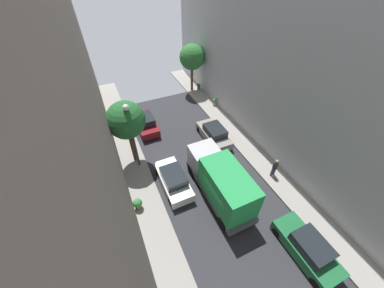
{
  "coord_description": "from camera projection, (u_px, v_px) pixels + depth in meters",
  "views": [
    {
      "loc": [
        -5.67,
        -6.84,
        13.94
      ],
      "look_at": [
        0.34,
        6.34,
        0.5
      ],
      "focal_mm": 20.34,
      "sensor_mm": 36.0,
      "label": 1
    }
  ],
  "objects": [
    {
      "name": "potted_plant_1",
      "position": [
        138.0,
        204.0,
        15.08
      ],
      "size": [
        0.64,
        0.64,
        0.89
      ],
      "color": "brown",
      "rests_on": "sidewalk_left"
    },
    {
      "name": "parked_car_left_3",
      "position": [
        146.0,
        123.0,
        21.71
      ],
      "size": [
        1.78,
        4.2,
        1.57
      ],
      "color": "maroon",
      "rests_on": "ground"
    },
    {
      "name": "sidewalk_left",
      "position": [
        158.0,
        232.0,
        14.2
      ],
      "size": [
        2.0,
        44.0,
        0.15
      ],
      "primitive_type": "cube",
      "color": "gray",
      "rests_on": "ground"
    },
    {
      "name": "pedestrian",
      "position": [
        275.0,
        167.0,
        16.96
      ],
      "size": [
        0.4,
        0.36,
        1.72
      ],
      "color": "#2D334C",
      "rests_on": "sidewalk_right"
    },
    {
      "name": "parked_car_right_2",
      "position": [
        214.0,
        134.0,
        20.44
      ],
      "size": [
        1.78,
        4.2,
        1.57
      ],
      "color": "gray",
      "rests_on": "ground"
    },
    {
      "name": "street_tree_0",
      "position": [
        126.0,
        120.0,
        16.03
      ],
      "size": [
        2.89,
        2.89,
        5.64
      ],
      "color": "brown",
      "rests_on": "sidewalk_left"
    },
    {
      "name": "parked_car_right_1",
      "position": [
        307.0,
        248.0,
        12.82
      ],
      "size": [
        1.78,
        4.2,
        1.57
      ],
      "color": "#1E6638",
      "rests_on": "ground"
    },
    {
      "name": "potted_plant_0",
      "position": [
        214.0,
        101.0,
        24.87
      ],
      "size": [
        0.48,
        0.48,
        0.82
      ],
      "color": "#B2A899",
      "rests_on": "sidewalk_right"
    },
    {
      "name": "lamp_post",
      "position": [
        131.0,
        129.0,
        15.79
      ],
      "size": [
        0.44,
        0.44,
        5.91
      ],
      "color": "#333338",
      "rests_on": "sidewalk_left"
    },
    {
      "name": "ground",
      "position": [
        224.0,
        204.0,
        15.77
      ],
      "size": [
        32.0,
        32.0,
        0.0
      ],
      "primitive_type": "plane",
      "color": "#2D2D33"
    },
    {
      "name": "sidewalk_right",
      "position": [
        278.0,
        181.0,
        17.24
      ],
      "size": [
        2.0,
        44.0,
        0.15
      ],
      "primitive_type": "cube",
      "color": "gray",
      "rests_on": "ground"
    },
    {
      "name": "parked_car_left_2",
      "position": [
        173.0,
        180.0,
        16.5
      ],
      "size": [
        1.78,
        4.2,
        1.57
      ],
      "color": "white",
      "rests_on": "ground"
    },
    {
      "name": "building_right",
      "position": [
        377.0,
        59.0,
        12.3
      ],
      "size": [
        6.0,
        44.0,
        18.24
      ],
      "primitive_type": "cube",
      "color": "#B2B2B7",
      "rests_on": "ground"
    },
    {
      "name": "street_tree_1",
      "position": [
        192.0,
        57.0,
        24.91
      ],
      "size": [
        2.87,
        2.87,
        5.6
      ],
      "color": "brown",
      "rests_on": "sidewalk_right"
    },
    {
      "name": "delivery_truck",
      "position": [
        221.0,
        182.0,
        15.06
      ],
      "size": [
        2.26,
        6.6,
        3.38
      ],
      "color": "#4C4C51",
      "rests_on": "ground"
    },
    {
      "name": "potted_plant_3",
      "position": [
        199.0,
        86.0,
        27.46
      ],
      "size": [
        0.46,
        0.46,
        0.84
      ],
      "color": "slate",
      "rests_on": "sidewalk_right"
    }
  ]
}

